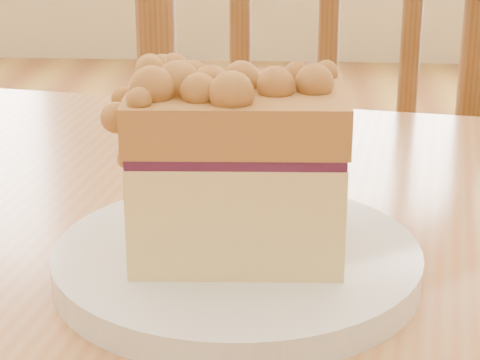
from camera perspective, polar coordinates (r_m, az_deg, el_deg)
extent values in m
cube|color=#B07A44|center=(0.59, -6.37, -7.15)|extent=(1.25, 0.93, 0.04)
cube|color=brown|center=(1.24, 0.94, -4.55)|extent=(0.59, 0.59, 0.04)
cylinder|color=brown|center=(1.57, 4.69, -9.51)|extent=(0.04, 0.04, 0.46)
cylinder|color=brown|center=(1.07, 14.04, 4.55)|extent=(0.04, 0.04, 0.49)
cylinder|color=brown|center=(0.92, -4.93, 2.55)|extent=(0.04, 0.04, 0.49)
cylinder|color=brown|center=(1.03, 10.05, 3.61)|extent=(0.02, 0.02, 0.42)
cylinder|color=brown|center=(0.99, 5.23, 3.09)|extent=(0.02, 0.02, 0.42)
cylinder|color=brown|center=(0.95, 0.02, 2.50)|extent=(0.02, 0.02, 0.42)
cylinder|color=white|center=(0.57, -0.18, -5.01)|extent=(0.22, 0.22, 0.02)
cylinder|color=white|center=(0.57, -0.18, -5.47)|extent=(0.15, 0.15, 0.01)
cube|color=#FFF090|center=(0.55, -0.18, -1.09)|extent=(0.12, 0.10, 0.07)
cube|color=#461434|center=(0.54, -0.19, 2.44)|extent=(0.12, 0.09, 0.01)
cube|color=#A36A33|center=(0.54, -0.19, 4.18)|extent=(0.13, 0.10, 0.03)
sphere|color=#A36A33|center=(0.54, -5.76, 6.15)|extent=(0.02, 0.02, 0.02)
sphere|color=#A36A33|center=(0.53, -4.91, 5.78)|extent=(0.02, 0.02, 0.02)
sphere|color=#A36A33|center=(0.52, -1.51, 5.65)|extent=(0.01, 0.01, 0.01)
sphere|color=#A36A33|center=(0.53, -0.82, 6.08)|extent=(0.02, 0.02, 0.02)
sphere|color=#A36A33|center=(0.51, 2.74, 5.42)|extent=(0.02, 0.02, 0.02)
sphere|color=#A36A33|center=(0.53, 3.47, 5.99)|extent=(0.02, 0.02, 0.02)
sphere|color=#A36A33|center=(0.51, -1.28, 5.28)|extent=(0.02, 0.02, 0.02)
sphere|color=#A36A33|center=(0.52, -4.91, 5.92)|extent=(0.03, 0.03, 0.03)
sphere|color=#A36A33|center=(0.54, 4.06, 6.32)|extent=(0.03, 0.03, 0.03)
sphere|color=#A36A33|center=(0.52, 3.52, 5.48)|extent=(0.02, 0.02, 0.02)
sphere|color=#A36A33|center=(0.54, 1.35, 6.17)|extent=(0.02, 0.02, 0.02)
sphere|color=#A36A33|center=(0.56, -0.45, 6.65)|extent=(0.01, 0.01, 0.01)
sphere|color=#A36A33|center=(0.52, 0.47, 5.73)|extent=(0.01, 0.01, 0.01)
sphere|color=#A36A33|center=(0.57, -3.81, 6.85)|extent=(0.02, 0.02, 0.02)
sphere|color=#A36A33|center=(0.54, 1.65, 6.14)|extent=(0.02, 0.02, 0.02)
sphere|color=#A36A33|center=(0.50, 0.48, 5.07)|extent=(0.02, 0.02, 0.02)
sphere|color=#A36A33|center=(0.55, 1.78, 6.47)|extent=(0.02, 0.02, 0.02)
sphere|color=#A36A33|center=(0.51, -4.03, 5.10)|extent=(0.01, 0.01, 0.01)
sphere|color=#A36A33|center=(0.53, -7.04, -0.34)|extent=(0.01, 0.01, 0.01)
sphere|color=#A36A33|center=(0.55, -6.77, 1.08)|extent=(0.01, 0.01, 0.01)
sphere|color=#A36A33|center=(0.54, -6.67, 0.30)|extent=(0.01, 0.01, 0.01)
sphere|color=#A36A33|center=(0.54, -6.86, 0.12)|extent=(0.01, 0.01, 0.01)
sphere|color=#A36A33|center=(0.53, -7.06, -0.32)|extent=(0.01, 0.01, 0.01)
sphere|color=#A36A33|center=(0.53, -7.19, 0.50)|extent=(0.02, 0.02, 0.02)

